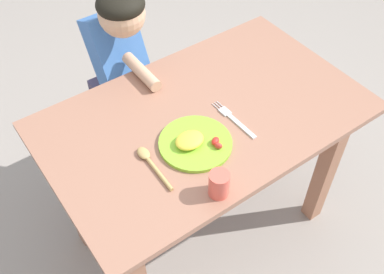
# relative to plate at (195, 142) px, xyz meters

# --- Properties ---
(ground_plane) EXTENTS (8.00, 8.00, 0.00)m
(ground_plane) POSITION_rel_plate_xyz_m (0.12, 0.10, -0.77)
(ground_plane) COLOR gray
(dining_table) EXTENTS (1.17, 0.72, 0.75)m
(dining_table) POSITION_rel_plate_xyz_m (0.12, 0.10, -0.17)
(dining_table) COLOR #A06D56
(dining_table) RESTS_ON ground_plane
(plate) EXTENTS (0.25, 0.25, 0.05)m
(plate) POSITION_rel_plate_xyz_m (0.00, 0.00, 0.00)
(plate) COLOR #8BCE33
(plate) RESTS_ON dining_table
(fork) EXTENTS (0.03, 0.22, 0.01)m
(fork) POSITION_rel_plate_xyz_m (0.18, 0.01, -0.01)
(fork) COLOR silver
(fork) RESTS_ON dining_table
(spoon) EXTENTS (0.04, 0.20, 0.02)m
(spoon) POSITION_rel_plate_xyz_m (-0.16, 0.02, -0.00)
(spoon) COLOR tan
(spoon) RESTS_ON dining_table
(drinking_cup) EXTENTS (0.06, 0.06, 0.09)m
(drinking_cup) POSITION_rel_plate_xyz_m (-0.05, -0.20, 0.03)
(drinking_cup) COLOR #EF5D4C
(drinking_cup) RESTS_ON dining_table
(person) EXTENTS (0.22, 0.44, 1.07)m
(person) POSITION_rel_plate_xyz_m (0.04, 0.61, -0.17)
(person) COLOR #433B58
(person) RESTS_ON ground_plane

